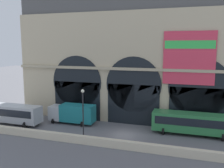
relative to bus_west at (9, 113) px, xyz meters
name	(u,v)px	position (x,y,z in m)	size (l,w,h in m)	color
ground_plane	(125,135)	(18.99, 0.79, -1.78)	(200.00, 200.00, 0.00)	slate
quay_parapet_wall	(115,144)	(18.99, -3.85, -1.27)	(90.00, 0.70, 1.01)	beige
station_building	(137,60)	(19.03, 8.07, 8.37)	(40.73, 5.00, 20.85)	#BCAD8C
bus_west	(9,113)	(0.00, 0.00, 0.00)	(11.00, 3.25, 3.10)	#ADB2B7
box_truck_midwest	(73,113)	(9.64, 3.27, -0.08)	(7.50, 2.91, 3.12)	#ADB2B7
bus_mideast	(192,123)	(27.98, 3.60, 0.00)	(11.00, 3.25, 3.10)	#2D7A42
street_lamp_quayside	(83,108)	(14.39, -3.05, 2.63)	(0.44, 0.44, 6.90)	black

